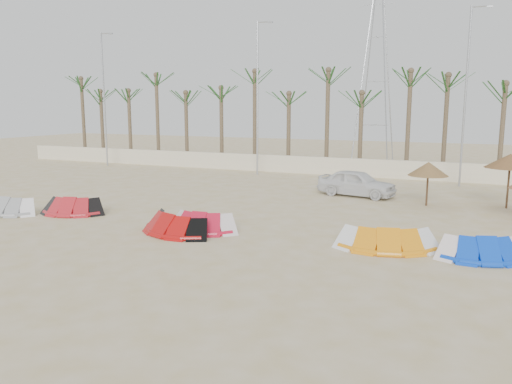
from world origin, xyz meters
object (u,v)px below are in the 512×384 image
at_px(kite_red_left, 76,205).
at_px(kite_orange, 388,236).
at_px(kite_grey, 12,205).
at_px(parasol_right, 510,161).
at_px(car, 357,183).
at_px(kite_blue, 484,246).
at_px(kite_red_mid, 178,222).
at_px(kite_red_right, 205,220).
at_px(parasol_left, 428,169).

bearing_deg(kite_red_left, kite_orange, -0.06).
distance_m(kite_grey, parasol_right, 24.22).
xyz_separation_m(parasol_right, car, (-7.63, 0.44, -1.63)).
distance_m(kite_grey, kite_blue, 20.52).
distance_m(kite_red_left, kite_red_mid, 6.44).
xyz_separation_m(kite_grey, kite_red_mid, (9.17, 0.09, 0.00)).
height_order(kite_grey, kite_orange, same).
distance_m(kite_red_mid, car, 12.06).
bearing_deg(car, kite_red_mid, 167.00).
bearing_deg(kite_grey, kite_red_mid, 0.56).
height_order(kite_red_right, parasol_left, parasol_left).
bearing_deg(kite_red_left, parasol_right, 26.79).
height_order(kite_orange, car, car).
height_order(kite_red_right, kite_orange, same).
bearing_deg(kite_orange, parasol_right, 65.72).
distance_m(kite_orange, parasol_left, 8.77).
relative_size(parasol_right, car, 0.62).
bearing_deg(kite_blue, kite_orange, 179.84).
height_order(kite_grey, parasol_left, parasol_left).
xyz_separation_m(kite_orange, kite_blue, (3.14, -0.01, -0.00)).
bearing_deg(kite_red_right, kite_red_mid, -143.55).
bearing_deg(parasol_left, kite_orange, -93.75).
distance_m(kite_grey, kite_orange, 17.39).
bearing_deg(kite_red_mid, kite_red_right, 36.45).
relative_size(kite_orange, kite_blue, 1.14).
height_order(kite_orange, kite_blue, same).
bearing_deg(kite_red_right, kite_red_left, 176.45).
height_order(kite_grey, parasol_right, parasol_right).
bearing_deg(parasol_right, parasol_left, -166.52).
height_order(parasol_left, parasol_right, parasol_right).
bearing_deg(kite_grey, kite_red_right, 4.17).
bearing_deg(kite_red_right, kite_grey, -175.83).
bearing_deg(parasol_left, kite_red_mid, -132.03).
xyz_separation_m(kite_red_left, kite_orange, (14.53, -0.02, 0.00)).
xyz_separation_m(kite_blue, parasol_right, (1.16, 9.53, 1.96)).
height_order(kite_red_mid, kite_blue, same).
distance_m(kite_blue, parasol_right, 9.80).
distance_m(kite_orange, car, 10.51).
height_order(kite_red_mid, parasol_left, parasol_left).
relative_size(kite_grey, kite_orange, 0.80).
xyz_separation_m(kite_red_mid, kite_blue, (11.32, 1.07, -0.00)).
xyz_separation_m(kite_orange, car, (-3.33, 9.96, 0.33)).
bearing_deg(kite_orange, kite_blue, -0.16).
distance_m(kite_red_mid, parasol_left, 13.15).
bearing_deg(kite_red_mid, kite_blue, 5.38).
bearing_deg(parasol_left, car, 161.14).
relative_size(kite_red_left, kite_red_mid, 0.86).
distance_m(kite_red_left, parasol_right, 21.18).
bearing_deg(kite_red_right, kite_blue, 2.32).
distance_m(kite_red_mid, kite_red_right, 1.08).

